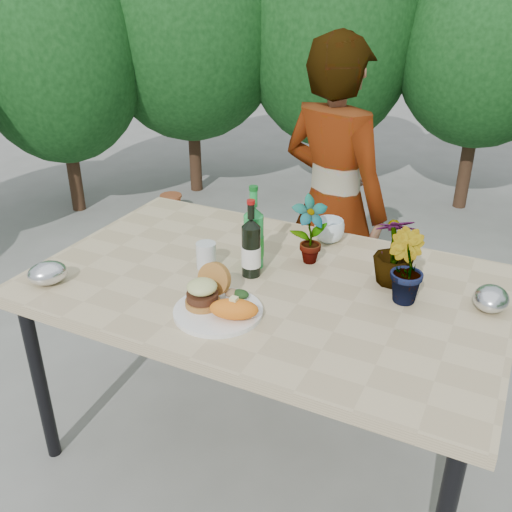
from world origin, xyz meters
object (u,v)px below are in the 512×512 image
at_px(dinner_plate, 218,311).
at_px(wine_bottle, 251,248).
at_px(patio_table, 266,294).
at_px(person, 333,205).

relative_size(dinner_plate, wine_bottle, 1.00).
relative_size(patio_table, person, 1.06).
bearing_deg(person, wine_bottle, 104.88).
relative_size(patio_table, wine_bottle, 5.71).
height_order(dinner_plate, person, person).
xyz_separation_m(patio_table, person, (-0.03, 0.76, 0.06)).
height_order(wine_bottle, person, person).
height_order(patio_table, dinner_plate, dinner_plate).
height_order(patio_table, wine_bottle, wine_bottle).
bearing_deg(dinner_plate, wine_bottle, 94.44).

